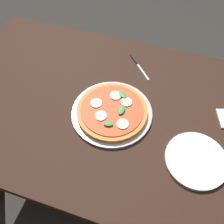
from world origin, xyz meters
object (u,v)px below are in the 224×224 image
Objects in this scene: plate_white at (196,160)px; knife at (137,63)px; pizza at (112,111)px; dining_table at (111,120)px; serving_tray at (112,113)px.

knife is at bearing -51.76° from plate_white.
dining_table is at bearing -67.32° from pizza.
knife is (-0.02, -0.31, -0.02)m from pizza.
knife reaches higher than dining_table.
pizza reaches higher than dining_table.
dining_table is 0.30m from knife.
serving_tray is 1.15× the size of pizza.
knife is (-0.02, -0.31, -0.00)m from serving_tray.
pizza is 0.36m from plate_white.
dining_table is at bearing 82.64° from knife.
knife is at bearing -97.36° from dining_table.
plate_white is (-0.35, 0.10, 0.00)m from serving_tray.
plate_white is (-0.35, 0.10, -0.02)m from pizza.
plate_white is 0.52m from knife.
serving_tray is at bearing 85.67° from knife.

